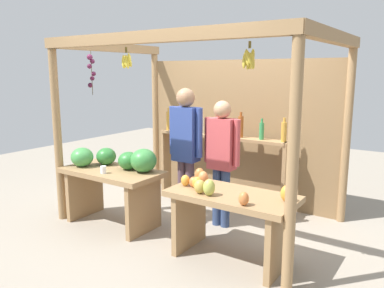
{
  "coord_description": "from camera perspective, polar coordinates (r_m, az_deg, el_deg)",
  "views": [
    {
      "loc": [
        2.56,
        -3.98,
        1.89
      ],
      "look_at": [
        0.0,
        -0.19,
        1.03
      ],
      "focal_mm": 35.94,
      "sensor_mm": 36.0,
      "label": 1
    }
  ],
  "objects": [
    {
      "name": "ground_plane",
      "position": [
        5.1,
        1.25,
        -11.13
      ],
      "size": [
        12.0,
        12.0,
        0.0
      ],
      "primitive_type": "plane",
      "color": "gray",
      "rests_on": "ground"
    },
    {
      "name": "fruit_counter_right",
      "position": [
        3.93,
        5.47,
        -9.44
      ],
      "size": [
        1.28,
        0.64,
        0.87
      ],
      "color": "#99754C",
      "rests_on": "ground"
    },
    {
      "name": "bottle_shelf_unit",
      "position": [
        5.54,
        4.16,
        -0.65
      ],
      "size": [
        2.03,
        0.22,
        1.35
      ],
      "color": "#99754C",
      "rests_on": "ground"
    },
    {
      "name": "vendor_woman",
      "position": [
        4.65,
        4.44,
        -1.3
      ],
      "size": [
        0.48,
        0.21,
        1.56
      ],
      "rotation": [
        0.0,
        0.0,
        0.06
      ],
      "color": "navy",
      "rests_on": "ground"
    },
    {
      "name": "market_stall",
      "position": [
        5.14,
        4.0,
        4.49
      ],
      "size": [
        3.17,
        2.05,
        2.29
      ],
      "color": "#99754C",
      "rests_on": "ground"
    },
    {
      "name": "fruit_counter_left",
      "position": [
        4.88,
        -11.42,
        -4.28
      ],
      "size": [
        1.28,
        0.68,
        0.99
      ],
      "color": "#99754C",
      "rests_on": "ground"
    },
    {
      "name": "vendor_man",
      "position": [
        4.77,
        -0.94,
        0.22
      ],
      "size": [
        0.48,
        0.23,
        1.7
      ],
      "rotation": [
        0.0,
        0.0,
        -0.16
      ],
      "color": "#533D4A",
      "rests_on": "ground"
    }
  ]
}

